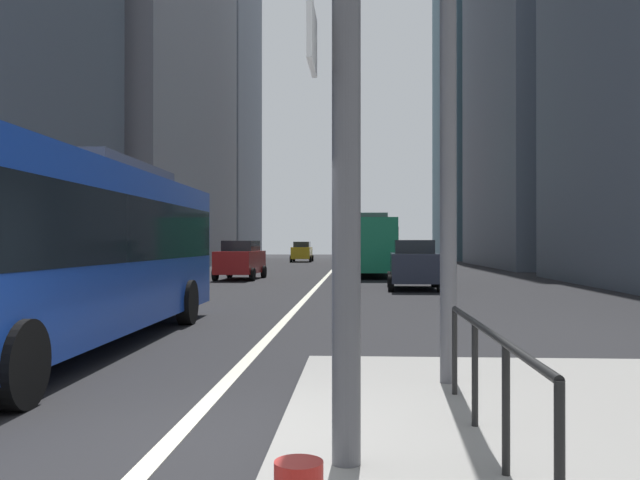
% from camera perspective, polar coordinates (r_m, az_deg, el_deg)
% --- Properties ---
extents(ground_plane, '(160.00, 160.00, 0.00)m').
position_cam_1_polar(ground_plane, '(26.18, -0.55, -4.26)').
color(ground_plane, black).
extents(lane_centre_line, '(0.20, 80.00, 0.01)m').
position_cam_1_polar(lane_centre_line, '(36.14, 0.50, -3.14)').
color(lane_centre_line, beige).
rests_on(lane_centre_line, ground).
extents(office_tower_left_far, '(11.59, 16.51, 50.31)m').
position_cam_1_polar(office_tower_left_far, '(80.43, -10.06, 16.62)').
color(office_tower_left_far, slate).
rests_on(office_tower_left_far, ground).
extents(office_tower_right_mid, '(10.94, 21.61, 31.85)m').
position_cam_1_polar(office_tower_right_mid, '(57.29, 19.19, 14.01)').
color(office_tower_right_mid, slate).
rests_on(office_tower_right_mid, ground).
extents(office_tower_right_far, '(10.99, 22.26, 52.52)m').
position_cam_1_polar(office_tower_right_far, '(83.88, 14.20, 16.70)').
color(office_tower_right_far, slate).
rests_on(office_tower_right_far, ground).
extents(city_bus_blue_oncoming, '(2.82, 12.15, 3.40)m').
position_cam_1_polar(city_bus_blue_oncoming, '(12.18, -20.90, -0.22)').
color(city_bus_blue_oncoming, '#14389E').
rests_on(city_bus_blue_oncoming, ground).
extents(city_bus_red_receding, '(2.92, 11.61, 3.40)m').
position_cam_1_polar(city_bus_red_receding, '(38.80, 4.06, -0.24)').
color(city_bus_red_receding, '#198456').
rests_on(city_bus_red_receding, ground).
extents(city_bus_red_distant, '(2.87, 10.74, 3.40)m').
position_cam_1_polar(city_bus_red_distant, '(59.77, 4.84, -0.24)').
color(city_bus_red_distant, red).
rests_on(city_bus_red_distant, ground).
extents(car_oncoming_mid, '(2.19, 4.50, 1.94)m').
position_cam_1_polar(car_oncoming_mid, '(34.26, -6.71, -1.65)').
color(car_oncoming_mid, maroon).
rests_on(car_oncoming_mid, ground).
extents(car_receding_near, '(2.16, 4.27, 1.94)m').
position_cam_1_polar(car_receding_near, '(27.01, 7.89, -2.03)').
color(car_receding_near, '#232838').
rests_on(car_receding_near, ground).
extents(car_receding_far, '(2.09, 4.06, 1.94)m').
position_cam_1_polar(car_receding_far, '(48.23, 5.22, -1.24)').
color(car_receding_far, '#B2A899').
rests_on(car_receding_far, ground).
extents(car_oncoming_far, '(2.06, 4.46, 1.94)m').
position_cam_1_polar(car_oncoming_far, '(65.25, -1.53, -0.98)').
color(car_oncoming_far, gold).
rests_on(car_oncoming_far, ground).
extents(pedestrian_railing, '(0.06, 3.99, 0.98)m').
position_cam_1_polar(pedestrian_railing, '(5.81, 14.02, -9.83)').
color(pedestrian_railing, black).
rests_on(pedestrian_railing, median_island).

